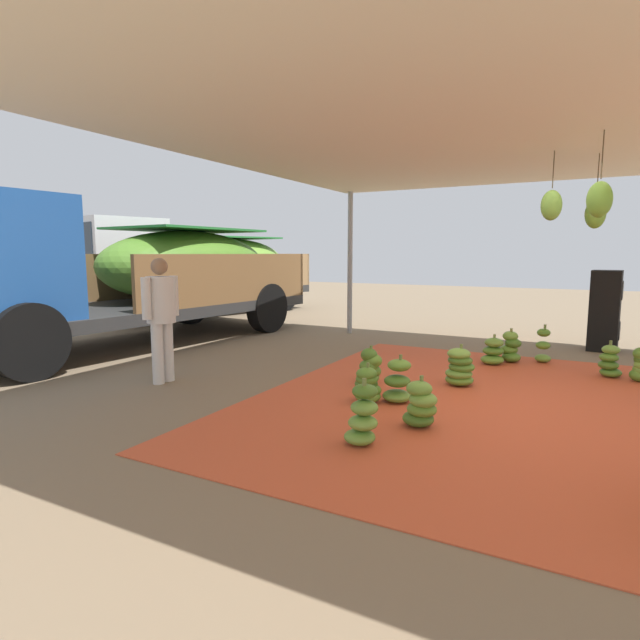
# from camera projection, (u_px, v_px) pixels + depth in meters

# --- Properties ---
(ground_plane) EXTENTS (40.00, 40.00, 0.00)m
(ground_plane) POSITION_uv_depth(u_px,v_px,m) (252.00, 373.00, 6.92)
(ground_plane) COLOR #7F6B51
(tarp_orange) EXTENTS (5.72, 4.58, 0.01)m
(tarp_orange) POSITION_uv_depth(u_px,v_px,m) (478.00, 402.00, 5.51)
(tarp_orange) COLOR #D1512D
(tarp_orange) RESTS_ON ground
(tent_canopy) EXTENTS (8.00, 7.00, 2.88)m
(tent_canopy) POSITION_uv_depth(u_px,v_px,m) (500.00, 136.00, 5.12)
(tent_canopy) COLOR #9EA0A5
(tent_canopy) RESTS_ON ground
(banana_bunch_0) EXTENTS (0.38, 0.38, 0.43)m
(banana_bunch_0) POSITION_uv_depth(u_px,v_px,m) (367.00, 386.00, 5.49)
(banana_bunch_0) COLOR #60932D
(banana_bunch_0) RESTS_ON tarp_orange
(banana_bunch_2) EXTENTS (0.40, 0.39, 0.57)m
(banana_bunch_2) POSITION_uv_depth(u_px,v_px,m) (363.00, 417.00, 4.27)
(banana_bunch_2) COLOR #6B9E38
(banana_bunch_2) RESTS_ON tarp_orange
(banana_bunch_3) EXTENTS (0.30, 0.29, 0.57)m
(banana_bunch_3) POSITION_uv_depth(u_px,v_px,m) (543.00, 347.00, 7.50)
(banana_bunch_3) COLOR #6B9E38
(banana_bunch_3) RESTS_ON tarp_orange
(banana_bunch_4) EXTENTS (0.40, 0.39, 0.44)m
(banana_bunch_4) POSITION_uv_depth(u_px,v_px,m) (493.00, 352.00, 7.39)
(banana_bunch_4) COLOR #60932D
(banana_bunch_4) RESTS_ON tarp_orange
(banana_bunch_5) EXTENTS (0.38, 0.38, 0.48)m
(banana_bunch_5) POSITION_uv_depth(u_px,v_px,m) (420.00, 406.00, 4.70)
(banana_bunch_5) COLOR #477523
(banana_bunch_5) RESTS_ON tarp_orange
(banana_bunch_6) EXTENTS (0.44, 0.44, 0.52)m
(banana_bunch_6) POSITION_uv_depth(u_px,v_px,m) (398.00, 383.00, 5.51)
(banana_bunch_6) COLOR #6B9E38
(banana_bunch_6) RESTS_ON tarp_orange
(banana_bunch_7) EXTENTS (0.37, 0.38, 0.48)m
(banana_bunch_7) POSITION_uv_depth(u_px,v_px,m) (610.00, 362.00, 6.61)
(banana_bunch_7) COLOR #518428
(banana_bunch_7) RESTS_ON tarp_orange
(banana_bunch_8) EXTENTS (0.36, 0.35, 0.48)m
(banana_bunch_8) POSITION_uv_depth(u_px,v_px,m) (370.00, 367.00, 6.27)
(banana_bunch_8) COLOR #6B9E38
(banana_bunch_8) RESTS_ON tarp_orange
(banana_bunch_9) EXTENTS (0.41, 0.41, 0.50)m
(banana_bunch_9) POSITION_uv_depth(u_px,v_px,m) (511.00, 348.00, 7.55)
(banana_bunch_9) COLOR #518428
(banana_bunch_9) RESTS_ON tarp_orange
(banana_bunch_12) EXTENTS (0.47, 0.47, 0.52)m
(banana_bunch_12) POSITION_uv_depth(u_px,v_px,m) (460.00, 368.00, 6.18)
(banana_bunch_12) COLOR #60932D
(banana_bunch_12) RESTS_ON tarp_orange
(cargo_truck_main) EXTENTS (7.26, 3.07, 2.40)m
(cargo_truck_main) POSITION_uv_depth(u_px,v_px,m) (123.00, 273.00, 8.83)
(cargo_truck_main) COLOR #2D2D2D
(cargo_truck_main) RESTS_ON ground
(cargo_truck_far) EXTENTS (6.53, 3.97, 2.40)m
(cargo_truck_far) POSITION_uv_depth(u_px,v_px,m) (191.00, 267.00, 13.37)
(cargo_truck_far) COLOR #2D2D2D
(cargo_truck_far) RESTS_ON ground
(worker_0) EXTENTS (0.57, 0.35, 1.56)m
(worker_0) POSITION_uv_depth(u_px,v_px,m) (161.00, 311.00, 6.29)
(worker_0) COLOR silver
(worker_0) RESTS_ON ground
(speaker_stack) EXTENTS (0.53, 0.50, 1.34)m
(speaker_stack) POSITION_uv_depth(u_px,v_px,m) (605.00, 311.00, 8.42)
(speaker_stack) COLOR black
(speaker_stack) RESTS_ON ground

